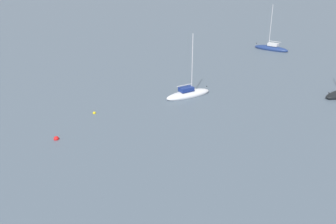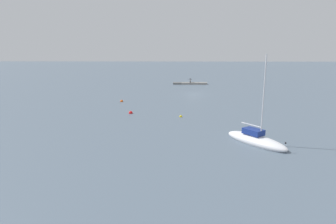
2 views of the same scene
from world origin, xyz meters
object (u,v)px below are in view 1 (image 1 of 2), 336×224
mooring_buoy_mid (94,113)px  mooring_buoy_far (56,139)px  sailboat_navy_far (271,48)px  sailboat_white_outer (188,94)px

mooring_buoy_mid → mooring_buoy_far: size_ratio=0.69×
sailboat_navy_far → mooring_buoy_mid: 53.89m
sailboat_white_outer → mooring_buoy_far: sailboat_white_outer is taller
sailboat_white_outer → mooring_buoy_mid: bearing=-93.8°
sailboat_navy_far → mooring_buoy_far: size_ratio=17.45×
sailboat_navy_far → mooring_buoy_far: sailboat_navy_far is taller
sailboat_navy_far → mooring_buoy_mid: (43.19, -32.23, -0.34)m
mooring_buoy_far → sailboat_navy_far: bearing=146.1°
sailboat_navy_far → mooring_buoy_mid: bearing=178.0°
mooring_buoy_far → sailboat_white_outer: bearing=137.2°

